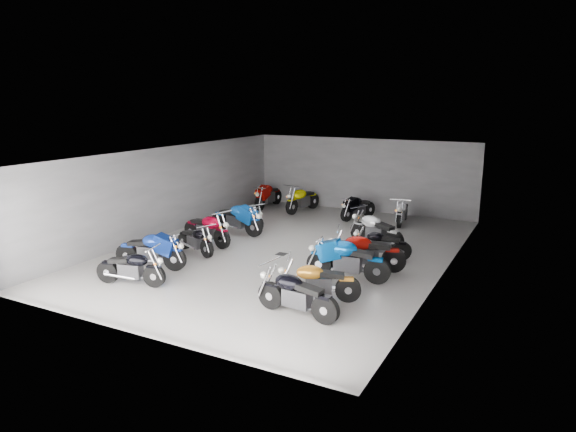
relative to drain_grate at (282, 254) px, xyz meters
name	(u,v)px	position (x,y,z in m)	size (l,w,h in m)	color
ground	(289,250)	(0.00, 0.50, -0.01)	(14.00, 14.00, 0.00)	gray
wall_back	(362,175)	(0.00, 7.50, 1.59)	(10.00, 0.10, 3.20)	gray
wall_left	(169,190)	(-5.00, 0.50, 1.59)	(0.10, 14.00, 3.20)	gray
wall_right	(447,219)	(5.00, 0.50, 1.59)	(0.10, 14.00, 3.20)	gray
ceiling	(289,153)	(0.00, 0.50, 3.21)	(10.00, 14.00, 0.04)	black
drain_grate	(282,254)	(0.00, 0.00, 0.00)	(0.32, 0.32, 0.01)	black
motorcycle_left_a	(131,268)	(-2.23, -4.32, 0.48)	(1.99, 0.61, 0.88)	black
motorcycle_left_b	(151,251)	(-2.72, -3.01, 0.54)	(2.24, 0.65, 0.99)	black
motorcycle_left_c	(196,240)	(-2.50, -1.21, 0.45)	(1.83, 0.74, 0.83)	black
motorcycle_left_d	(207,229)	(-2.79, -0.19, 0.54)	(2.24, 0.71, 1.00)	black
motorcycle_left_e	(237,219)	(-2.68, 1.50, 0.55)	(2.32, 0.52, 1.02)	black
motorcycle_left_f	(249,216)	(-2.77, 2.49, 0.44)	(1.72, 0.88, 0.81)	black
motorcycle_right_a	(296,294)	(2.57, -4.05, 0.51)	(2.17, 0.49, 0.95)	black
motorcycle_right_b	(318,282)	(2.64, -3.01, 0.49)	(1.97, 0.96, 0.92)	black
motorcycle_right_c	(347,260)	(2.72, -1.24, 0.56)	(2.38, 0.53, 1.05)	black
motorcycle_right_d	(365,253)	(2.91, -0.30, 0.55)	(2.21, 0.92, 1.01)	black
motorcycle_right_e	(381,244)	(2.92, 1.14, 0.44)	(1.87, 0.43, 0.82)	black
motorcycle_right_f	(375,230)	(2.35, 2.35, 0.54)	(2.15, 1.00, 1.00)	black
motorcycle_back_a	(268,196)	(-4.00, 6.10, 0.54)	(0.45, 2.29, 1.01)	black
motorcycle_back_b	(302,199)	(-2.22, 6.02, 0.54)	(0.60, 2.28, 1.01)	black
motorcycle_back_d	(358,208)	(0.45, 5.81, 0.48)	(0.85, 1.93, 0.89)	black
motorcycle_back_e	(402,212)	(2.32, 5.81, 0.49)	(0.48, 2.05, 0.90)	black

